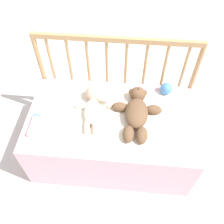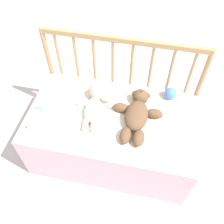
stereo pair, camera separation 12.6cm
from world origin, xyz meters
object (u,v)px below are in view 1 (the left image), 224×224
at_px(teddy_bear, 137,112).
at_px(toy_ball, 166,89).
at_px(baby, 93,105).
at_px(baby_bottle, 34,124).

bearing_deg(teddy_bear, toy_ball, 48.80).
bearing_deg(teddy_bear, baby, 173.67).
distance_m(teddy_bear, toy_ball, 0.32).
xyz_separation_m(baby, baby_bottle, (-0.37, -0.18, -0.02)).
bearing_deg(toy_ball, baby, -158.22).
relative_size(baby, toy_ball, 4.28).
bearing_deg(baby, teddy_bear, -6.33).
xyz_separation_m(teddy_bear, toy_ball, (0.21, 0.24, -0.00)).
distance_m(toy_ball, baby_bottle, 0.98).
bearing_deg(baby, baby_bottle, -153.98).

